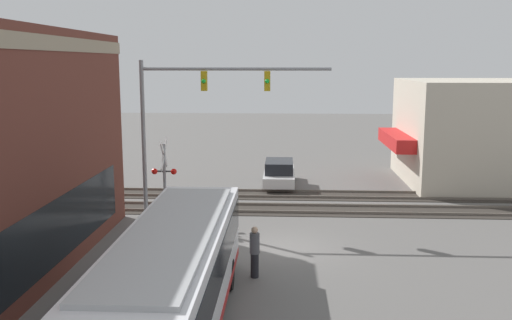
{
  "coord_description": "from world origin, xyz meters",
  "views": [
    {
      "loc": [
        -21.74,
        -0.12,
        7.31
      ],
      "look_at": [
        5.12,
        1.25,
        2.67
      ],
      "focal_mm": 40.0,
      "sensor_mm": 36.0,
      "label": 1
    }
  ],
  "objects_px": {
    "crossing_signal": "(164,171)",
    "city_bus": "(173,278)",
    "pedestrian_near_bus": "(255,251)",
    "parked_car_white": "(279,174)"
  },
  "relations": [
    {
      "from": "crossing_signal",
      "to": "pedestrian_near_bus",
      "type": "height_order",
      "value": "crossing_signal"
    },
    {
      "from": "parked_car_white",
      "to": "pedestrian_near_bus",
      "type": "xyz_separation_m",
      "value": [
        -14.86,
        0.68,
        0.21
      ]
    },
    {
      "from": "crossing_signal",
      "to": "pedestrian_near_bus",
      "type": "relative_size",
      "value": 2.12
    },
    {
      "from": "city_bus",
      "to": "crossing_signal",
      "type": "bearing_deg",
      "value": 12.94
    },
    {
      "from": "city_bus",
      "to": "parked_car_white",
      "type": "bearing_deg",
      "value": -7.66
    },
    {
      "from": "city_bus",
      "to": "parked_car_white",
      "type": "xyz_separation_m",
      "value": [
        19.33,
        -2.6,
        -0.97
      ]
    },
    {
      "from": "crossing_signal",
      "to": "city_bus",
      "type": "bearing_deg",
      "value": -167.06
    },
    {
      "from": "parked_car_white",
      "to": "pedestrian_near_bus",
      "type": "height_order",
      "value": "pedestrian_near_bus"
    },
    {
      "from": "pedestrian_near_bus",
      "to": "city_bus",
      "type": "bearing_deg",
      "value": 156.68
    },
    {
      "from": "pedestrian_near_bus",
      "to": "crossing_signal",
      "type": "bearing_deg",
      "value": 32.87
    }
  ]
}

